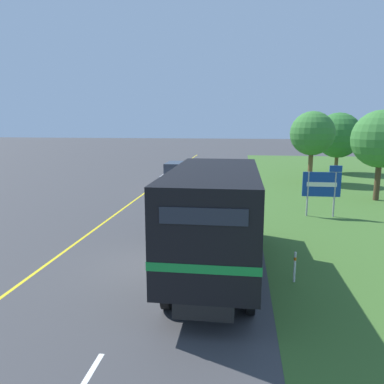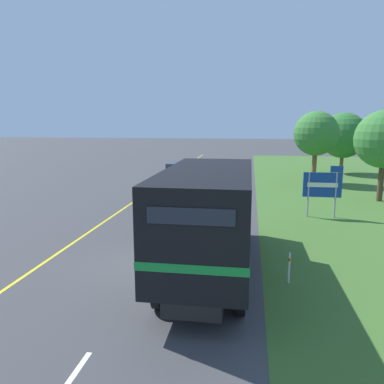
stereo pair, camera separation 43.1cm
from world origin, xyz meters
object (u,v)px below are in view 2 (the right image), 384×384
at_px(horse_trailer_truck, 210,214).
at_px(roadside_tree_mid, 316,134).
at_px(roadside_tree_far, 343,135).
at_px(delineator_post, 289,267).
at_px(highway_sign, 323,186).
at_px(lead_car_white, 180,176).

bearing_deg(horse_trailer_truck, roadside_tree_mid, 71.96).
distance_m(roadside_tree_far, delineator_post, 27.02).
bearing_deg(delineator_post, highway_sign, 73.87).
bearing_deg(highway_sign, lead_car_white, 142.04).
xyz_separation_m(roadside_tree_mid, roadside_tree_far, (3.49, 6.30, -0.33)).
height_order(roadside_tree_far, delineator_post, roadside_tree_far).
distance_m(roadside_tree_mid, delineator_post, 20.20).
height_order(highway_sign, roadside_tree_far, roadside_tree_far).
distance_m(highway_sign, delineator_post, 8.85).
relative_size(roadside_tree_far, delineator_post, 5.96).
xyz_separation_m(highway_sign, roadside_tree_mid, (1.34, 11.11, 2.27)).
bearing_deg(roadside_tree_far, horse_trailer_truck, -110.94).
relative_size(lead_car_white, roadside_tree_mid, 0.77).
xyz_separation_m(lead_car_white, highway_sign, (8.56, -6.68, 0.63)).
bearing_deg(roadside_tree_mid, highway_sign, -96.90).
relative_size(horse_trailer_truck, highway_sign, 3.25).
bearing_deg(roadside_tree_mid, lead_car_white, -155.90).
relative_size(lead_car_white, roadside_tree_far, 0.77).
bearing_deg(roadside_tree_far, highway_sign, -105.53).
distance_m(horse_trailer_truck, roadside_tree_far, 27.19).
bearing_deg(lead_car_white, delineator_post, -67.95).
height_order(lead_car_white, highway_sign, highway_sign).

